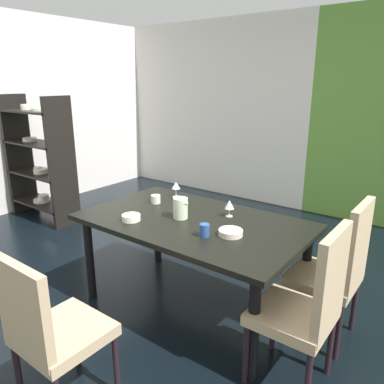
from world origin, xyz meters
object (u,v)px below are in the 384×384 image
(wine_glass_center, at_px, (229,205))
(serving_bowl_right, at_px, (131,218))
(chair_head_near, at_px, (49,329))
(cup_north, at_px, (156,199))
(chair_right_far, at_px, (337,268))
(wine_glass_left, at_px, (176,186))
(dining_table, at_px, (193,229))
(display_shelf, at_px, (39,159))
(chair_right_near, at_px, (308,304))
(pitcher_south, at_px, (181,208))
(serving_bowl_near_window, at_px, (231,233))
(cup_corner, at_px, (205,230))

(wine_glass_center, relative_size, serving_bowl_right, 0.95)
(chair_head_near, height_order, cup_north, chair_head_near)
(chair_right_far, relative_size, cup_north, 12.65)
(wine_glass_left, distance_m, cup_north, 0.26)
(dining_table, xyz_separation_m, display_shelf, (-2.83, 0.44, 0.13))
(chair_right_near, relative_size, chair_right_far, 1.00)
(wine_glass_left, relative_size, serving_bowl_right, 1.00)
(chair_right_near, bearing_deg, wine_glass_center, 59.31)
(display_shelf, relative_size, wine_glass_center, 12.03)
(display_shelf, relative_size, pitcher_south, 9.81)
(chair_head_near, xyz_separation_m, wine_glass_center, (0.18, 1.49, 0.32))
(serving_bowl_right, bearing_deg, cup_north, 107.74)
(cup_north, bearing_deg, wine_glass_center, 8.62)
(chair_head_near, bearing_deg, dining_table, 90.25)
(wine_glass_center, bearing_deg, serving_bowl_near_window, -56.70)
(chair_right_far, distance_m, display_shelf, 3.86)
(chair_head_near, bearing_deg, display_shelf, 148.90)
(chair_right_far, height_order, serving_bowl_near_window, chair_right_far)
(chair_right_near, bearing_deg, pitcher_south, 77.94)
(chair_right_near, height_order, chair_right_far, chair_right_far)
(chair_head_near, height_order, display_shelf, display_shelf)
(cup_corner, xyz_separation_m, pitcher_south, (-0.35, 0.18, 0.04))
(chair_head_near, distance_m, cup_north, 1.50)
(chair_head_near, relative_size, serving_bowl_near_window, 5.64)
(dining_table, xyz_separation_m, wine_glass_center, (0.18, 0.23, 0.18))
(display_shelf, height_order, pitcher_south, display_shelf)
(chair_right_near, bearing_deg, display_shelf, 79.47)
(display_shelf, bearing_deg, wine_glass_center, -4.13)
(wine_glass_center, xyz_separation_m, cup_north, (-0.68, -0.10, -0.06))
(dining_table, bearing_deg, wine_glass_left, 141.98)
(chair_right_near, distance_m, wine_glass_left, 1.66)
(cup_corner, distance_m, cup_north, 0.82)
(display_shelf, relative_size, cup_north, 19.59)
(display_shelf, bearing_deg, chair_right_far, -2.55)
(serving_bowl_right, bearing_deg, chair_right_far, 22.47)
(cup_corner, relative_size, pitcher_south, 0.54)
(display_shelf, bearing_deg, wine_glass_left, -1.79)
(display_shelf, height_order, wine_glass_left, display_shelf)
(wine_glass_left, bearing_deg, chair_head_near, -73.66)
(chair_head_near, distance_m, pitcher_south, 1.27)
(chair_right_far, xyz_separation_m, serving_bowl_near_window, (-0.63, -0.36, 0.22))
(dining_table, height_order, chair_right_near, chair_right_near)
(serving_bowl_near_window, bearing_deg, chair_right_far, 29.56)
(wine_glass_center, height_order, cup_corner, wine_glass_center)
(chair_right_far, height_order, display_shelf, display_shelf)
(serving_bowl_right, xyz_separation_m, cup_corner, (0.62, 0.09, 0.02))
(chair_right_far, distance_m, cup_corner, 0.94)
(chair_head_near, relative_size, wine_glass_center, 7.11)
(serving_bowl_right, height_order, cup_corner, cup_corner)
(wine_glass_center, distance_m, cup_north, 0.69)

